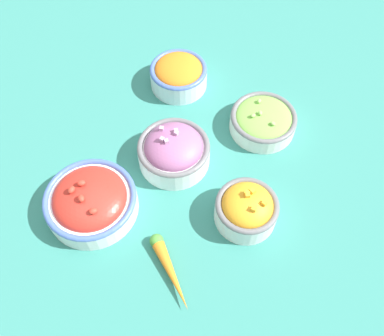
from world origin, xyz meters
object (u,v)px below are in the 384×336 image
object	(u,v)px
bowl_carrots	(179,74)
bowl_lettuce	(263,120)
bowl_cherry_tomatoes	(91,201)
bowl_red_onion	(174,150)
bowl_squash	(247,208)
loose_carrot	(169,269)

from	to	relation	value
bowl_carrots	bowl_lettuce	bearing A→B (deg)	-94.60
bowl_carrots	bowl_cherry_tomatoes	distance (m)	0.37
bowl_red_onion	bowl_carrots	size ratio (longest dim) A/B	1.12
bowl_carrots	bowl_squash	xyz separation A→B (m)	(-0.23, -0.29, 0.00)
bowl_lettuce	bowl_carrots	bearing A→B (deg)	85.40
loose_carrot	bowl_carrots	bearing A→B (deg)	153.68
bowl_lettuce	bowl_cherry_tomatoes	size ratio (longest dim) A/B	0.81
bowl_squash	bowl_red_onion	bearing A→B (deg)	77.14
bowl_red_onion	bowl_lettuce	distance (m)	0.21
bowl_squash	loose_carrot	distance (m)	0.18
bowl_lettuce	loose_carrot	xyz separation A→B (m)	(-0.38, 0.00, -0.02)
bowl_lettuce	bowl_cherry_tomatoes	world-z (taller)	bowl_cherry_tomatoes
bowl_lettuce	bowl_squash	world-z (taller)	bowl_squash
bowl_cherry_tomatoes	bowl_squash	bearing A→B (deg)	-63.18
bowl_squash	bowl_cherry_tomatoes	xyz separation A→B (m)	(-0.13, 0.27, -0.00)
bowl_squash	loose_carrot	size ratio (longest dim) A/B	0.89
bowl_cherry_tomatoes	loose_carrot	distance (m)	0.20
bowl_cherry_tomatoes	loose_carrot	size ratio (longest dim) A/B	1.33
bowl_carrots	loose_carrot	bearing A→B (deg)	-150.75
bowl_carrots	bowl_squash	size ratio (longest dim) A/B	1.10
bowl_red_onion	bowl_lettuce	bearing A→B (deg)	-35.17
bowl_red_onion	bowl_lettuce	xyz separation A→B (m)	(0.17, -0.12, -0.01)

